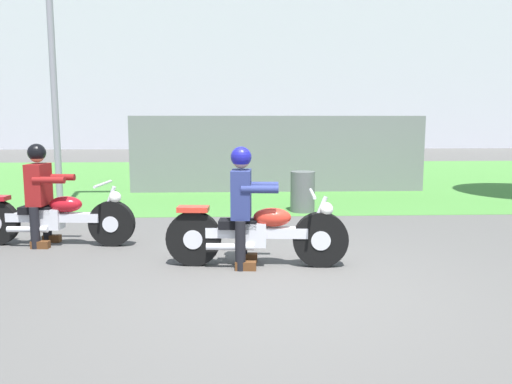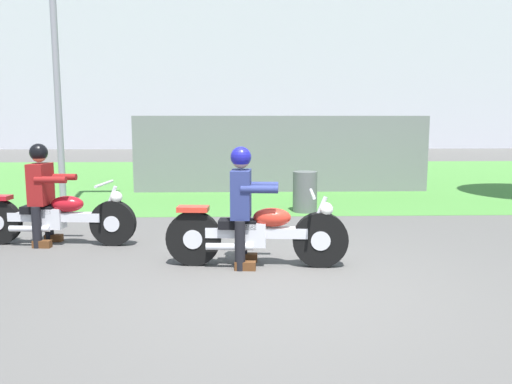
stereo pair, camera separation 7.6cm
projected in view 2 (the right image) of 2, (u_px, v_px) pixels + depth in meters
ground at (275, 289)px, 5.18m from camera, size 120.00×120.00×0.00m
grass_verge at (252, 178)px, 15.00m from camera, size 60.00×12.00×0.01m
stadium_facade at (306, 38)px, 33.39m from camera, size 46.59×8.00×14.07m
motorcycle_lead at (257, 233)px, 5.95m from camera, size 2.13×0.66×0.88m
rider_lead at (243, 197)px, 5.90m from camera, size 0.57×0.49×1.40m
motorcycle_follow at (56, 217)px, 6.98m from camera, size 2.22×0.66×0.87m
rider_follow at (42, 186)px, 6.93m from camera, size 0.57×0.49×1.39m
trash_can at (305, 192)px, 9.50m from camera, size 0.45×0.45×0.75m
fence_segment at (282, 154)px, 12.07m from camera, size 7.00×0.06×1.80m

